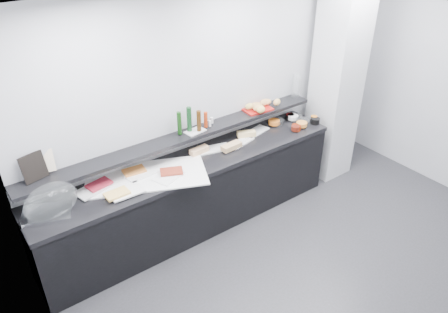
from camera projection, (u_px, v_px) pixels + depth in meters
ground at (345, 287)px, 4.41m from camera, size 5.00×5.00×0.00m
back_wall at (227, 99)px, 5.09m from camera, size 5.00×0.02×2.70m
ceiling at (401, 14)px, 3.01m from camera, size 5.00×5.00×0.00m
column at (337, 80)px, 5.61m from camera, size 0.50×0.50×2.70m
buffet_cabinet at (194, 197)px, 5.00m from camera, size 3.60×0.60×0.85m
counter_top at (192, 164)px, 4.77m from camera, size 3.62×0.62×0.05m
wall_shelf at (183, 137)px, 4.76m from camera, size 3.60×0.25×0.04m
cloche_base at (47, 214)px, 3.96m from camera, size 0.51×0.43×0.04m
cloche_dome at (51, 201)px, 3.94m from camera, size 0.55×0.42×0.34m
linen_runner at (146, 176)px, 4.50m from camera, size 1.36×1.03×0.01m
platter_meat_a at (92, 190)px, 4.27m from camera, size 0.34×0.27×0.01m
food_meat_a at (99, 184)px, 4.32m from camera, size 0.26×0.20×0.02m
platter_salmon at (140, 174)px, 4.51m from camera, size 0.33×0.24×0.01m
food_salmon at (134, 171)px, 4.53m from camera, size 0.24×0.17×0.02m
platter_cheese at (126, 191)px, 4.25m from camera, size 0.34×0.23×0.01m
food_cheese at (117, 194)px, 4.19m from camera, size 0.23×0.15×0.02m
platter_meat_b at (169, 176)px, 4.48m from camera, size 0.37×0.31×0.01m
food_meat_b at (171, 171)px, 4.52m from camera, size 0.27×0.23×0.02m
sandwich_plate_left at (213, 149)px, 4.98m from camera, size 0.42×0.26×0.01m
sandwich_food_left at (199, 150)px, 4.88m from camera, size 0.23×0.10×0.06m
tongs_left at (205, 151)px, 4.92m from camera, size 0.16×0.01×0.01m
sandwich_plate_mid at (242, 142)px, 5.13m from camera, size 0.33×0.20×0.01m
sandwich_food_mid at (231, 146)px, 4.96m from camera, size 0.26×0.11×0.06m
tongs_mid at (239, 148)px, 4.98m from camera, size 0.16×0.05×0.01m
sandwich_plate_right at (256, 132)px, 5.35m from camera, size 0.38×0.23×0.01m
sandwich_food_right at (246, 134)px, 5.22m from camera, size 0.24×0.17×0.06m
tongs_right at (251, 136)px, 5.21m from camera, size 0.16×0.02×0.01m
bowl_glass_fruit at (277, 122)px, 5.51m from camera, size 0.20×0.20×0.07m
fill_glass_fruit at (274, 122)px, 5.48m from camera, size 0.18×0.18×0.05m
bowl_black_jam at (290, 117)px, 5.63m from camera, size 0.13×0.13×0.07m
fill_black_jam at (290, 116)px, 5.63m from camera, size 0.10×0.10×0.05m
bowl_glass_cream at (295, 117)px, 5.63m from camera, size 0.23×0.23×0.07m
fill_glass_cream at (293, 117)px, 5.60m from camera, size 0.18×0.18×0.05m
bowl_red_jam at (296, 128)px, 5.37m from camera, size 0.11×0.11×0.07m
fill_red_jam at (295, 128)px, 5.34m from camera, size 0.11×0.11×0.05m
bowl_glass_salmon at (303, 122)px, 5.50m from camera, size 0.21×0.21×0.07m
fill_glass_salmon at (302, 124)px, 5.43m from camera, size 0.16×0.16×0.05m
bowl_black_fruit at (315, 121)px, 5.53m from camera, size 0.15×0.15×0.07m
fill_black_fruit at (314, 118)px, 5.58m from camera, size 0.11×0.11×0.05m
framed_print at (34, 167)px, 3.96m from camera, size 0.24×0.13×0.26m
print_art at (45, 161)px, 4.04m from camera, size 0.17×0.08×0.22m
condiment_tray at (195, 131)px, 4.82m from camera, size 0.24×0.17×0.01m
bottle_green_a at (179, 123)px, 4.69m from camera, size 0.06×0.06×0.26m
bottle_brown at (199, 121)px, 4.76m from camera, size 0.05×0.05×0.24m
bottle_green_b at (189, 119)px, 4.75m from camera, size 0.06×0.06×0.28m
bottle_hot at (206, 120)px, 4.85m from camera, size 0.05×0.05×0.18m
shaker_salt at (212, 120)px, 4.96m from camera, size 0.05×0.05×0.07m
shaker_pepper at (210, 124)px, 4.89m from camera, size 0.04×0.04×0.07m
bread_tray at (257, 109)px, 5.31m from camera, size 0.36×0.26×0.02m
bread_roll_nw at (249, 106)px, 5.25m from camera, size 0.13×0.10×0.08m
bread_roll_ne at (266, 102)px, 5.36m from camera, size 0.16×0.12×0.08m
bread_roll_sw at (258, 108)px, 5.21m from camera, size 0.16×0.12×0.08m
bread_roll_s at (261, 110)px, 5.17m from camera, size 0.12×0.08×0.08m
bread_roll_se at (277, 102)px, 5.36m from camera, size 0.14×0.12×0.08m
bread_roll_midw at (256, 106)px, 5.27m from camera, size 0.18×0.15×0.08m
bread_roll_mide at (264, 103)px, 5.35m from camera, size 0.15×0.13×0.08m
carafe at (296, 86)px, 5.57m from camera, size 0.14×0.14×0.30m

